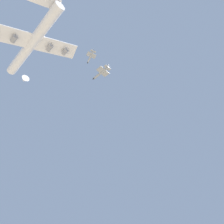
# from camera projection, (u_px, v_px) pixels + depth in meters

# --- Properties ---
(carrier_jet) EXTENTS (78.29, 58.57, 24.12)m
(carrier_jet) POSITION_uv_depth(u_px,v_px,m) (32.00, 42.00, 119.33)
(carrier_jet) COLOR white
(chase_jet_lead) EXTENTS (14.62, 10.11, 4.00)m
(chase_jet_lead) POSITION_uv_depth(u_px,v_px,m) (101.00, 73.00, 114.34)
(chase_jet_lead) COLOR #999EA3
(chase_jet_right_wing) EXTENTS (15.32, 8.62, 4.00)m
(chase_jet_right_wing) POSITION_uv_depth(u_px,v_px,m) (91.00, 56.00, 155.61)
(chase_jet_right_wing) COLOR #999EA3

